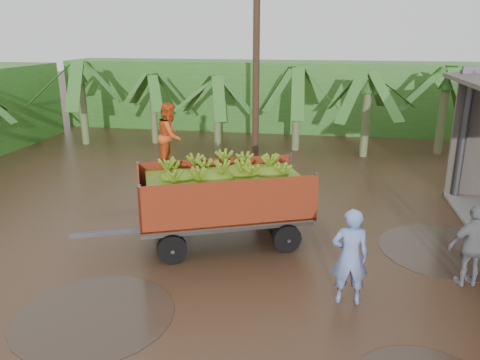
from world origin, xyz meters
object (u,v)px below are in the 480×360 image
(man_grey, at_px, (473,246))
(utility_pole, at_px, (256,56))
(banana_trailer, at_px, (222,194))
(man_blue, at_px, (350,257))

(man_grey, bearing_deg, utility_pole, -66.25)
(banana_trailer, xyz_separation_m, utility_pole, (0.00, 5.70, 3.03))
(banana_trailer, xyz_separation_m, man_grey, (5.51, -1.17, -0.39))
(banana_trailer, height_order, man_grey, banana_trailer)
(banana_trailer, height_order, man_blue, banana_trailer)
(banana_trailer, distance_m, utility_pole, 6.45)
(man_grey, bearing_deg, man_blue, 8.80)
(banana_trailer, relative_size, utility_pole, 0.67)
(banana_trailer, bearing_deg, man_grey, -34.36)
(banana_trailer, relative_size, man_grey, 3.27)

